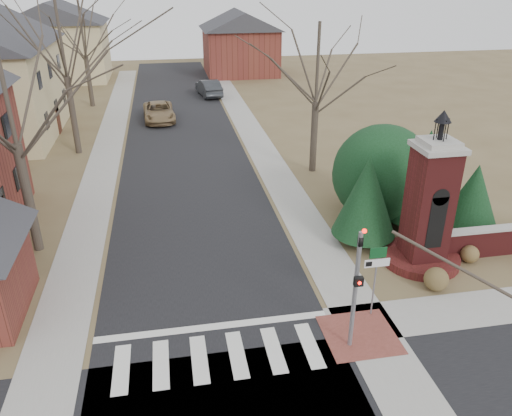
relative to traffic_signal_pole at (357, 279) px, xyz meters
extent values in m
plane|color=brown|center=(-4.30, -0.57, -2.59)|extent=(120.00, 120.00, 0.00)
cube|color=black|center=(-4.30, 21.43, -2.58)|extent=(8.00, 70.00, 0.01)
cube|color=silver|center=(-4.30, 0.23, -2.58)|extent=(8.00, 2.20, 0.02)
cube|color=silver|center=(-4.30, 1.73, -2.58)|extent=(8.00, 0.35, 0.02)
cube|color=gray|center=(0.90, 21.43, -2.58)|extent=(2.00, 60.00, 0.02)
cube|color=gray|center=(-9.50, 21.43, -2.58)|extent=(2.00, 60.00, 0.02)
cube|color=brown|center=(0.50, 0.43, -2.57)|extent=(2.40, 2.40, 0.02)
cylinder|color=slate|center=(0.00, 0.03, -0.49)|extent=(0.14, 0.14, 4.20)
imported|color=black|center=(0.00, 0.03, 1.46)|extent=(0.15, 0.18, 0.90)
sphere|color=#FF0C05|center=(0.00, -0.19, 1.76)|extent=(0.14, 0.14, 0.14)
cube|color=black|center=(0.00, -0.15, 0.01)|extent=(0.28, 0.16, 0.30)
sphere|color=#FF0C05|center=(0.00, -0.24, 0.01)|extent=(0.11, 0.11, 0.11)
cylinder|color=slate|center=(1.30, 1.43, -1.29)|extent=(0.06, 0.06, 2.60)
cube|color=silver|center=(1.30, 1.41, -0.44)|extent=(0.90, 0.03, 0.30)
cube|color=black|center=(1.00, 1.39, -0.44)|extent=(0.22, 0.02, 0.18)
cube|color=#0D411C|center=(1.30, 1.41, -0.04)|extent=(0.60, 0.03, 0.40)
cylinder|color=maroon|center=(4.70, 4.43, -2.41)|extent=(3.20, 3.20, 0.36)
cube|color=maroon|center=(4.70, 4.43, -0.09)|extent=(1.50, 1.50, 5.00)
cube|color=black|center=(4.70, 3.71, -0.39)|extent=(0.70, 0.10, 2.20)
cube|color=gray|center=(4.70, 4.43, 2.46)|extent=(1.70, 1.70, 0.20)
cube|color=gray|center=(4.70, 4.43, 2.66)|extent=(1.30, 1.30, 0.20)
cylinder|color=black|center=(4.70, 4.43, 3.06)|extent=(0.20, 0.20, 0.60)
cone|color=black|center=(4.70, 4.43, 3.66)|extent=(0.64, 0.64, 0.45)
cube|color=tan|center=(-16.30, 47.43, 0.41)|extent=(10.00, 8.00, 6.00)
cube|color=tan|center=(-19.10, 45.83, 4.40)|extent=(0.75, 0.75, 3.08)
cube|color=maroon|center=(3.70, 47.43, -0.09)|extent=(8.00, 8.00, 5.00)
cube|color=maroon|center=(1.46, 45.83, 3.31)|extent=(0.75, 0.75, 2.80)
cylinder|color=#473D33|center=(2.90, 6.43, -2.34)|extent=(0.20, 0.20, 0.50)
cone|color=black|center=(2.90, 6.43, -0.29)|extent=(2.80, 2.80, 3.60)
cylinder|color=#473D33|center=(6.20, 7.63, -2.34)|extent=(0.20, 0.20, 0.50)
cone|color=black|center=(6.20, 7.63, 0.01)|extent=(3.40, 3.40, 4.20)
cylinder|color=#473D33|center=(8.20, 6.63, -2.34)|extent=(0.20, 0.20, 0.50)
cone|color=black|center=(8.20, 6.63, -0.69)|extent=(2.40, 2.40, 2.80)
sphere|color=black|center=(4.70, 8.93, -0.19)|extent=(4.80, 4.80, 4.80)
cylinder|color=#473D33|center=(-11.30, 8.43, -0.17)|extent=(0.40, 0.40, 4.83)
cylinder|color=#473D33|center=(-11.30, 21.43, -0.07)|extent=(0.40, 0.40, 5.04)
cylinder|color=#473D33|center=(-11.80, 34.43, -0.38)|extent=(0.40, 0.40, 4.41)
cylinder|color=#473D33|center=(3.20, 15.43, -0.49)|extent=(0.40, 0.40, 4.20)
imported|color=#8D724D|center=(-5.90, 28.46, -1.87)|extent=(2.64, 5.27, 1.43)
imported|color=#2F3236|center=(-1.10, 36.50, -1.80)|extent=(2.37, 4.99, 1.58)
sphere|color=brown|center=(4.30, 2.43, -2.12)|extent=(0.93, 0.93, 0.93)
sphere|color=brown|center=(6.70, 4.03, -2.21)|extent=(0.76, 0.76, 0.76)
camera|label=1|loc=(-5.32, -12.01, 8.53)|focal=35.00mm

